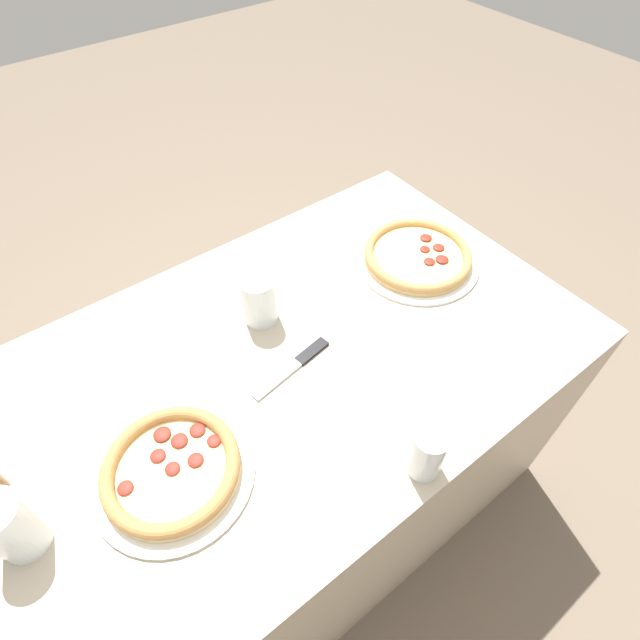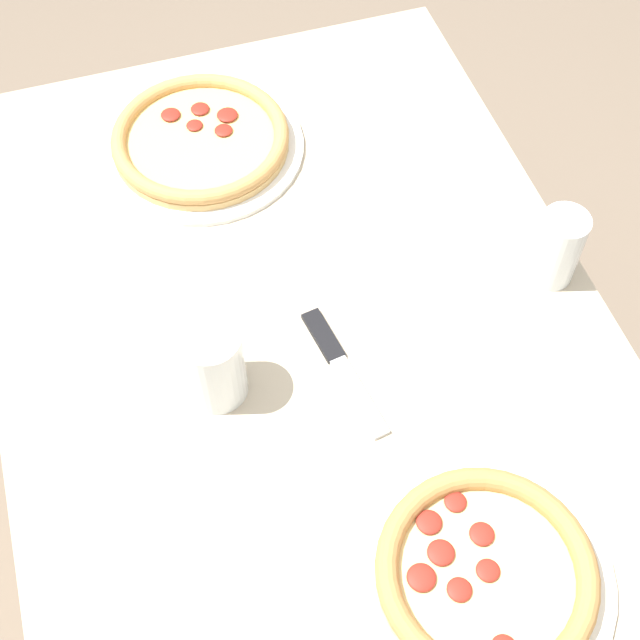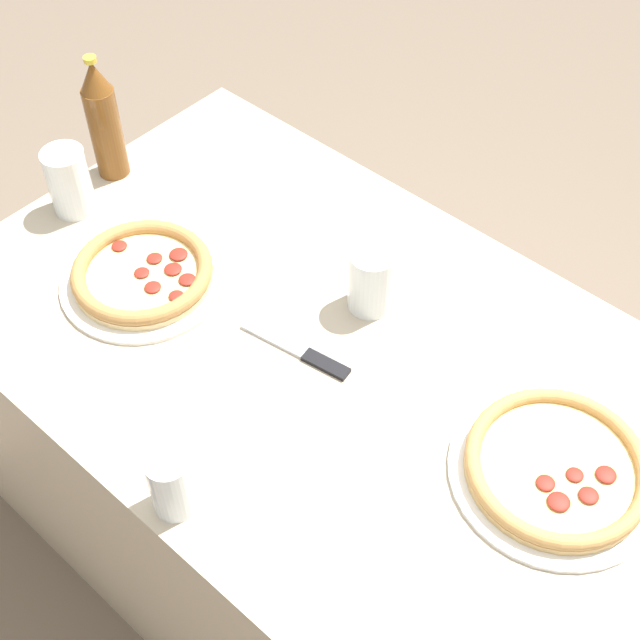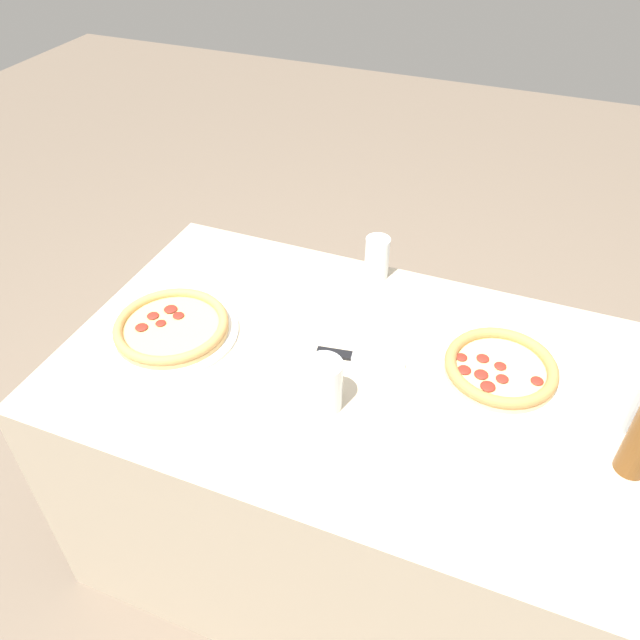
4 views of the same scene
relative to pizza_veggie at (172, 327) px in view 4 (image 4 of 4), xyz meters
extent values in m
plane|color=#6B5B4C|center=(-0.43, -0.05, -0.74)|extent=(8.00, 8.00, 0.00)
cube|color=#B7A88E|center=(-0.43, -0.05, -0.38)|extent=(1.29, 0.81, 0.72)
cylinder|color=white|center=(0.00, 0.00, -0.01)|extent=(0.32, 0.32, 0.01)
cylinder|color=tan|center=(0.00, 0.00, 0.00)|extent=(0.27, 0.27, 0.01)
cylinder|color=#E5C170|center=(0.00, 0.00, 0.00)|extent=(0.24, 0.24, 0.00)
torus|color=tan|center=(0.00, 0.00, 0.01)|extent=(0.27, 0.27, 0.02)
ellipsoid|color=maroon|center=(0.06, -0.01, 0.01)|extent=(0.03, 0.03, 0.01)
ellipsoid|color=maroon|center=(0.03, -0.05, 0.01)|extent=(0.03, 0.03, 0.01)
ellipsoid|color=maroon|center=(0.06, 0.03, 0.01)|extent=(0.03, 0.03, 0.01)
ellipsoid|color=maroon|center=(0.03, 0.00, 0.01)|extent=(0.03, 0.03, 0.01)
ellipsoid|color=maroon|center=(0.00, -0.04, 0.01)|extent=(0.03, 0.03, 0.01)
cylinder|color=silver|center=(-0.75, -0.15, -0.01)|extent=(0.29, 0.29, 0.01)
cylinder|color=#E5C689|center=(-0.75, -0.15, 0.00)|extent=(0.25, 0.25, 0.01)
cylinder|color=#EACC7F|center=(-0.75, -0.15, 0.00)|extent=(0.22, 0.22, 0.00)
torus|color=#AD7A42|center=(-0.75, -0.15, 0.01)|extent=(0.25, 0.25, 0.03)
ellipsoid|color=maroon|center=(-0.75, -0.15, 0.01)|extent=(0.03, 0.03, 0.01)
ellipsoid|color=maroon|center=(-0.83, -0.13, 0.01)|extent=(0.03, 0.03, 0.01)
ellipsoid|color=maroon|center=(-0.72, -0.11, 0.01)|extent=(0.03, 0.03, 0.01)
ellipsoid|color=maroon|center=(-0.66, -0.14, 0.01)|extent=(0.03, 0.03, 0.01)
ellipsoid|color=maroon|center=(-0.68, -0.11, 0.01)|extent=(0.03, 0.03, 0.01)
ellipsoid|color=maroon|center=(-0.73, -0.08, 0.01)|extent=(0.03, 0.03, 0.01)
ellipsoid|color=maroon|center=(-0.71, -0.16, 0.01)|extent=(0.03, 0.03, 0.01)
ellipsoid|color=maroon|center=(-0.76, -0.11, 0.01)|extent=(0.03, 0.03, 0.01)
cylinder|color=white|center=(-0.42, 0.08, 0.04)|extent=(0.08, 0.08, 0.12)
cylinder|color=beige|center=(-0.42, 0.08, 0.03)|extent=(0.06, 0.06, 0.10)
cylinder|color=white|center=(-0.38, -0.41, 0.04)|extent=(0.06, 0.06, 0.11)
cylinder|color=silver|center=(-0.38, -0.41, 0.02)|extent=(0.05, 0.05, 0.07)
cylinder|color=white|center=(-1.00, -0.10, 0.05)|extent=(0.08, 0.08, 0.13)
cylinder|color=#935123|center=(-1.00, -0.10, 0.02)|extent=(0.07, 0.07, 0.08)
cube|color=black|center=(-0.39, -0.07, -0.01)|extent=(0.09, 0.04, 0.01)
cube|color=silver|center=(-0.49, -0.09, -0.01)|extent=(0.13, 0.04, 0.01)
camera|label=1|loc=(-0.77, -0.61, 0.85)|focal=28.00mm
camera|label=2|loc=(-1.00, 0.12, 0.98)|focal=50.00mm
camera|label=3|loc=(0.20, -0.74, 1.13)|focal=50.00mm
camera|label=4|loc=(-0.74, 0.91, 0.97)|focal=35.00mm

